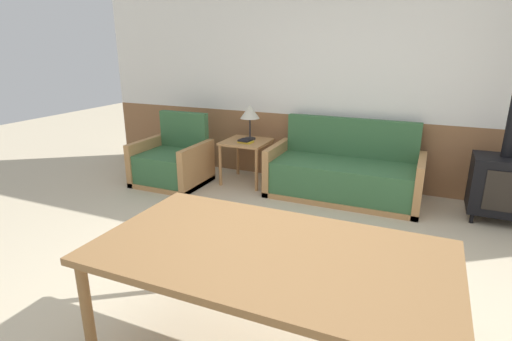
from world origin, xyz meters
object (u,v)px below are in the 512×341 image
couch (343,175)px  dining_table (270,260)px  wood_stove (504,172)px  table_lamp (250,113)px  armchair (173,163)px  side_table (246,147)px

couch → dining_table: (0.18, -2.81, 0.41)m
wood_stove → table_lamp: bearing=177.0°
armchair → wood_stove: 3.80m
armchair → side_table: 0.99m
side_table → wood_stove: wood_stove is taller
side_table → wood_stove: (2.90, -0.05, 0.05)m
armchair → dining_table: armchair is taller
dining_table → wood_stove: 3.14m
table_lamp → wood_stove: size_ratio=0.19×
table_lamp → dining_table: bearing=-63.6°
table_lamp → wood_stove: wood_stove is taller
couch → table_lamp: bearing=174.2°
dining_table → wood_stove: size_ratio=0.77×
couch → wood_stove: size_ratio=0.73×
wood_stove → side_table: bearing=179.0°
armchair → wood_stove: bearing=-2.6°
couch → side_table: 1.30m
couch → wood_stove: bearing=-0.7°
table_lamp → dining_table: (1.46, -2.95, -0.23)m
side_table → dining_table: dining_table is taller
side_table → couch: bearing=-1.4°
armchair → side_table: bearing=17.7°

